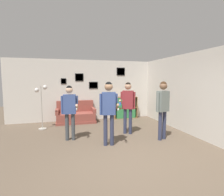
{
  "coord_description": "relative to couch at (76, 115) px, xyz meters",
  "views": [
    {
      "loc": [
        -1.41,
        -3.36,
        1.81
      ],
      "look_at": [
        0.14,
        2.26,
        1.21
      ],
      "focal_mm": 28.0,
      "sensor_mm": 36.0,
      "label": 1
    }
  ],
  "objects": [
    {
      "name": "drinking_cup",
      "position": [
        2.52,
        0.19,
        0.78
      ],
      "size": [
        0.08,
        0.08,
        0.11
      ],
      "color": "yellow",
      "rests_on": "bookshelf"
    },
    {
      "name": "ground_plane",
      "position": [
        0.95,
        -4.14,
        -0.3
      ],
      "size": [
        20.0,
        20.0,
        0.0
      ],
      "primitive_type": "plane",
      "color": "brown"
    },
    {
      "name": "person_player_foreground_center",
      "position": [
        0.7,
        -2.94,
        0.8
      ],
      "size": [
        0.49,
        0.52,
        1.77
      ],
      "color": "#2D334C",
      "rests_on": "ground_plane"
    },
    {
      "name": "wall_right",
      "position": [
        3.57,
        -1.88,
        1.05
      ],
      "size": [
        0.06,
        6.92,
        2.7
      ],
      "color": "beige",
      "rests_on": "ground_plane"
    },
    {
      "name": "person_watcher_holding_cup",
      "position": [
        1.58,
        -2.08,
        0.78
      ],
      "size": [
        0.59,
        0.36,
        1.74
      ],
      "color": "#2D334C",
      "rests_on": "ground_plane"
    },
    {
      "name": "floor_lamp",
      "position": [
        -1.26,
        -0.74,
        0.84
      ],
      "size": [
        0.44,
        0.28,
        1.63
      ],
      "color": "#ADA89E",
      "rests_on": "ground_plane"
    },
    {
      "name": "wall_back",
      "position": [
        0.95,
        0.41,
        1.06
      ],
      "size": [
        7.57,
        0.08,
        2.7
      ],
      "color": "beige",
      "rests_on": "ground_plane"
    },
    {
      "name": "bookshelf",
      "position": [
        2.32,
        0.19,
        0.21
      ],
      "size": [
        1.11,
        0.3,
        1.02
      ],
      "color": "olive",
      "rests_on": "ground_plane"
    },
    {
      "name": "person_spectator_near_bookshelf",
      "position": [
        2.39,
        -2.91,
        0.8
      ],
      "size": [
        0.48,
        0.3,
        1.77
      ],
      "color": "#2D334C",
      "rests_on": "ground_plane"
    },
    {
      "name": "bottle_on_floor",
      "position": [
        -0.4,
        -0.71,
        -0.19
      ],
      "size": [
        0.08,
        0.08,
        0.29
      ],
      "color": "#3D6638",
      "rests_on": "ground_plane"
    },
    {
      "name": "couch",
      "position": [
        0.0,
        0.0,
        0.0
      ],
      "size": [
        1.64,
        0.8,
        0.91
      ],
      "color": "brown",
      "rests_on": "ground_plane"
    },
    {
      "name": "person_player_foreground_left",
      "position": [
        -0.31,
        -2.22,
        0.71
      ],
      "size": [
        0.5,
        0.48,
        1.65
      ],
      "color": "#3D4247",
      "rests_on": "ground_plane"
    }
  ]
}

